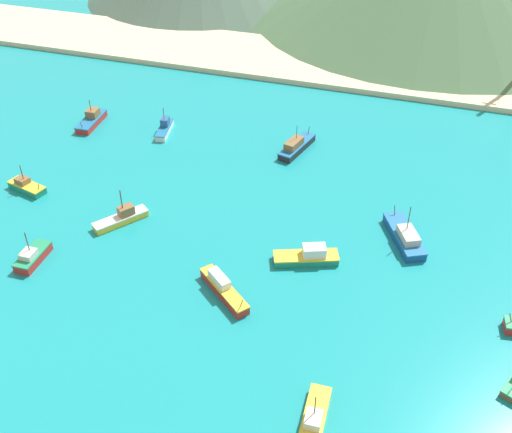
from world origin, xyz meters
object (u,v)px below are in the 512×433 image
(fishing_boat_3, at_px, (308,256))
(fishing_boat_5, at_px, (314,418))
(fishing_boat_0, at_px, (92,120))
(fishing_boat_7, at_px, (33,257))
(fishing_boat_11, at_px, (165,128))
(fishing_boat_9, at_px, (122,218))
(fishing_boat_2, at_px, (405,236))
(fishing_boat_12, at_px, (296,146))
(fishing_boat_15, at_px, (223,288))
(fishing_boat_10, at_px, (26,186))

(fishing_boat_3, height_order, fishing_boat_5, fishing_boat_5)
(fishing_boat_0, relative_size, fishing_boat_5, 1.11)
(fishing_boat_7, height_order, fishing_boat_11, fishing_boat_7)
(fishing_boat_5, height_order, fishing_boat_11, fishing_boat_11)
(fishing_boat_5, distance_m, fishing_boat_9, 46.73)
(fishing_boat_2, bearing_deg, fishing_boat_7, -156.94)
(fishing_boat_3, bearing_deg, fishing_boat_12, 108.20)
(fishing_boat_9, bearing_deg, fishing_boat_12, 55.83)
(fishing_boat_5, distance_m, fishing_boat_11, 71.72)
(fishing_boat_11, bearing_deg, fishing_boat_15, -55.34)
(fishing_boat_3, bearing_deg, fishing_boat_11, 141.43)
(fishing_boat_9, height_order, fishing_boat_15, fishing_boat_9)
(fishing_boat_10, relative_size, fishing_boat_12, 0.69)
(fishing_boat_5, relative_size, fishing_boat_10, 1.12)
(fishing_boat_12, bearing_deg, fishing_boat_11, -177.63)
(fishing_boat_2, distance_m, fishing_boat_10, 64.28)
(fishing_boat_15, bearing_deg, fishing_boat_5, -43.75)
(fishing_boat_9, bearing_deg, fishing_boat_15, -26.03)
(fishing_boat_11, bearing_deg, fishing_boat_7, -92.28)
(fishing_boat_5, relative_size, fishing_boat_15, 0.90)
(fishing_boat_10, distance_m, fishing_boat_15, 43.62)
(fishing_boat_10, bearing_deg, fishing_boat_11, 62.32)
(fishing_boat_3, height_order, fishing_boat_7, fishing_boat_7)
(fishing_boat_9, xyz_separation_m, fishing_boat_10, (-20.08, 3.05, -0.06))
(fishing_boat_9, bearing_deg, fishing_boat_3, -0.15)
(fishing_boat_5, xyz_separation_m, fishing_boat_12, (-17.59, 57.30, 0.27))
(fishing_boat_9, bearing_deg, fishing_boat_11, 101.91)
(fishing_boat_7, bearing_deg, fishing_boat_5, -16.72)
(fishing_boat_3, xyz_separation_m, fishing_boat_15, (-9.48, -10.37, 0.01))
(fishing_boat_3, xyz_separation_m, fishing_boat_10, (-50.95, 3.14, -0.15))
(fishing_boat_2, bearing_deg, fishing_boat_12, 137.28)
(fishing_boat_5, relative_size, fishing_boat_7, 1.25)
(fishing_boat_2, height_order, fishing_boat_15, fishing_boat_2)
(fishing_boat_7, relative_size, fishing_boat_12, 0.62)
(fishing_boat_7, bearing_deg, fishing_boat_9, 58.31)
(fishing_boat_0, bearing_deg, fishing_boat_15, -41.59)
(fishing_boat_0, xyz_separation_m, fishing_boat_11, (15.71, 1.49, -0.04))
(fishing_boat_11, bearing_deg, fishing_boat_9, -78.09)
(fishing_boat_11, height_order, fishing_boat_12, fishing_boat_12)
(fishing_boat_10, height_order, fishing_boat_11, fishing_boat_11)
(fishing_boat_5, height_order, fishing_boat_10, fishing_boat_5)
(fishing_boat_2, distance_m, fishing_boat_9, 44.86)
(fishing_boat_3, bearing_deg, fishing_boat_7, -161.85)
(fishing_boat_2, xyz_separation_m, fishing_boat_11, (-50.12, 20.24, -0.07))
(fishing_boat_9, bearing_deg, fishing_boat_7, -121.69)
(fishing_boat_7, height_order, fishing_boat_15, fishing_boat_7)
(fishing_boat_5, height_order, fishing_boat_15, fishing_boat_5)
(fishing_boat_11, bearing_deg, fishing_boat_5, -51.57)
(fishing_boat_0, distance_m, fishing_boat_12, 42.78)
(fishing_boat_3, relative_size, fishing_boat_15, 1.07)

